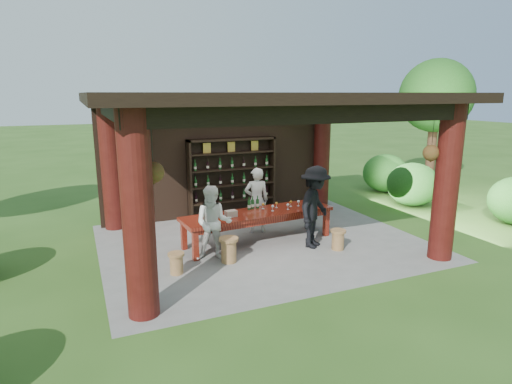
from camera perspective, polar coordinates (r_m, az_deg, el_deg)
name	(u,v)px	position (r m, az deg, el deg)	size (l,w,h in m)	color
ground	(262,242)	(10.34, 0.87, -6.68)	(90.00, 90.00, 0.00)	#2D5119
pavilion	(255,152)	(10.21, -0.13, 5.39)	(7.50, 6.00, 3.60)	slate
wine_shelf	(232,177)	(12.28, -3.18, 1.96)	(2.57, 0.39, 2.26)	black
tasting_table	(258,217)	(10.14, 0.31, -3.29)	(3.76, 1.28, 0.75)	#50110B
stool_near_left	(229,249)	(9.10, -3.65, -7.62)	(0.41, 0.41, 0.54)	olive
stool_near_right	(338,239)	(9.97, 10.87, -6.18)	(0.35, 0.35, 0.46)	olive
stool_far_left	(176,263)	(8.68, -10.57, -9.26)	(0.33, 0.33, 0.43)	olive
host	(257,200)	(10.83, 0.07, -1.12)	(0.61, 0.40, 1.68)	beige
guest_woman	(213,223)	(9.08, -5.70, -4.19)	(0.79, 0.61, 1.62)	silver
guest_man	(315,207)	(9.86, 7.86, -2.00)	(1.23, 0.71, 1.90)	black
table_bottles	(253,203)	(10.35, -0.39, -1.42)	(0.32, 0.13, 0.31)	#194C1E
table_glasses	(273,206)	(10.35, 2.31, -1.89)	(2.12, 0.35, 0.15)	silver
napkin_basket	(231,214)	(9.74, -3.36, -2.89)	(0.26, 0.18, 0.14)	#BF6672
shrubs	(327,210)	(11.14, 9.46, -2.39)	(14.73, 8.53, 1.36)	#194C14
trees	(352,98)	(12.66, 12.68, 12.18)	(20.73, 9.94, 4.80)	#3F2819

